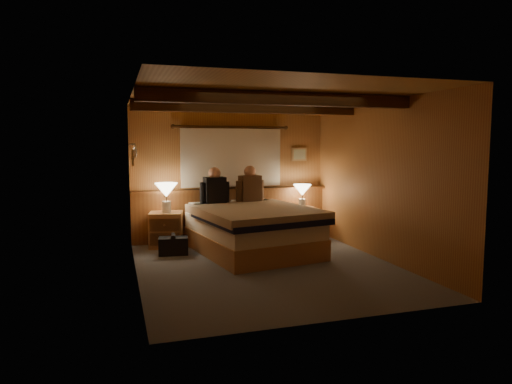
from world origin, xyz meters
name	(u,v)px	position (x,y,z in m)	size (l,w,h in m)	color
floor	(267,267)	(0.00, 0.00, 0.00)	(4.20, 4.20, 0.00)	#575D67
ceiling	(268,96)	(0.00, 0.00, 2.40)	(4.20, 4.20, 0.00)	#BB8F46
wall_back	(231,174)	(0.00, 2.10, 1.20)	(3.60, 3.60, 0.00)	#B17B3F
wall_left	(135,187)	(-1.80, 0.00, 1.20)	(4.20, 4.20, 0.00)	#B17B3F
wall_right	(380,180)	(1.80, 0.00, 1.20)	(4.20, 4.20, 0.00)	#B17B3F
wall_front	(337,201)	(0.00, -2.10, 1.20)	(3.60, 3.60, 0.00)	#B17B3F
wainscot	(232,213)	(0.00, 2.04, 0.49)	(3.60, 0.23, 0.94)	brown
curtain_window	(232,157)	(0.00, 2.03, 1.52)	(2.18, 0.09, 1.11)	#492B12
ceiling_beams	(264,104)	(0.00, 0.15, 2.31)	(3.60, 1.65, 0.16)	#492B12
coat_rail	(135,149)	(-1.72, 1.58, 1.67)	(0.05, 0.55, 0.24)	silver
framed_print	(299,154)	(1.35, 2.08, 1.55)	(0.30, 0.04, 0.25)	tan
bed	(252,229)	(0.05, 0.90, 0.38)	(1.99, 2.42, 0.74)	tan
nightstand_left	(166,230)	(-1.23, 1.73, 0.30)	(0.63, 0.59, 0.60)	tan
nightstand_right	(301,223)	(1.26, 1.74, 0.29)	(0.54, 0.49, 0.57)	tan
lamp_left	(166,192)	(-1.22, 1.70, 0.95)	(0.38, 0.38, 0.50)	silver
lamp_right	(302,191)	(1.26, 1.71, 0.88)	(0.33, 0.33, 0.44)	silver
person_left	(215,188)	(-0.41, 1.61, 0.99)	(0.53, 0.25, 0.65)	black
person_right	(250,187)	(0.24, 1.68, 1.00)	(0.53, 0.28, 0.66)	#4E321F
duffel_bag	(173,245)	(-1.19, 1.15, 0.14)	(0.49, 0.33, 0.33)	black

